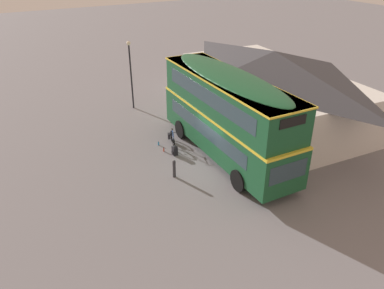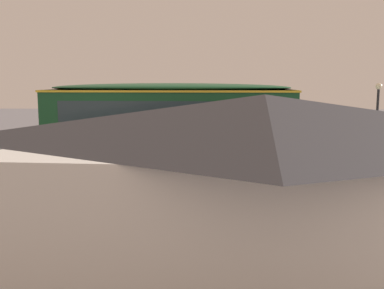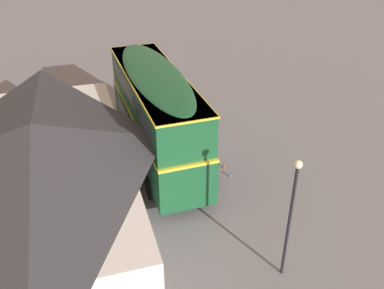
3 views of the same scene
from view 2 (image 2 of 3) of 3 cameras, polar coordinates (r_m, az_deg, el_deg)
name	(u,v)px [view 2 (image 2 of 3)]	position (r m, az deg, el deg)	size (l,w,h in m)	color
ground_plane	(163,194)	(19.42, -3.75, -6.37)	(120.00, 120.00, 0.00)	slate
double_decker_bus	(170,136)	(17.95, -2.85, 1.04)	(10.22, 2.83, 4.79)	black
touring_bicycle	(231,181)	(20.28, 4.98, -4.67)	(1.63, 0.69, 1.05)	black
backpack_on_ground	(205,180)	(20.68, 1.71, -4.62)	(0.30, 0.32, 0.57)	black
water_bottle_red_squeeze	(219,182)	(21.09, 3.49, -4.87)	(0.08, 0.08, 0.25)	#D84C33
water_bottle_blue_sports	(236,183)	(21.09, 5.75, -4.92)	(0.08, 0.08, 0.23)	#338CBF
pub_building	(263,174)	(12.53, 9.16, -3.76)	(14.23, 7.91, 4.51)	silver
street_lamp	(376,125)	(21.17, 22.67, 2.33)	(0.28, 0.28, 4.79)	black
kerb_bollard	(164,171)	(21.74, -3.58, -3.45)	(0.16, 0.16, 0.97)	#333338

